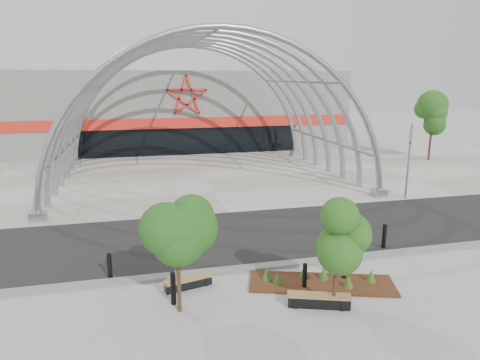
# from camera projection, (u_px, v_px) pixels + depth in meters

# --- Properties ---
(ground) EXTENTS (140.00, 140.00, 0.00)m
(ground) POSITION_uv_depth(u_px,v_px,m) (263.00, 265.00, 17.24)
(ground) COLOR #9C9C97
(ground) RESTS_ON ground
(road) EXTENTS (140.00, 7.00, 0.02)m
(road) POSITION_uv_depth(u_px,v_px,m) (242.00, 235.00, 20.55)
(road) COLOR black
(road) RESTS_ON ground
(forecourt) EXTENTS (60.00, 17.00, 0.04)m
(forecourt) POSITION_uv_depth(u_px,v_px,m) (204.00, 178.00, 31.90)
(forecourt) COLOR #9D988C
(forecourt) RESTS_ON ground
(kerb) EXTENTS (60.00, 0.50, 0.12)m
(kerb) POSITION_uv_depth(u_px,v_px,m) (265.00, 266.00, 16.99)
(kerb) COLOR slate
(kerb) RESTS_ON ground
(arena_building) EXTENTS (34.00, 15.24, 8.00)m
(arena_building) POSITION_uv_depth(u_px,v_px,m) (179.00, 108.00, 47.94)
(arena_building) COLOR slate
(arena_building) RESTS_ON ground
(vault_canopy) EXTENTS (20.80, 15.80, 20.36)m
(vault_canopy) POSITION_uv_depth(u_px,v_px,m) (204.00, 178.00, 31.90)
(vault_canopy) COLOR #91959A
(vault_canopy) RESTS_ON ground
(planting_bed) EXTENTS (5.46, 3.11, 0.55)m
(planting_bed) POSITION_uv_depth(u_px,v_px,m) (320.00, 281.00, 15.62)
(planting_bed) COLOR #38170C
(planting_bed) RESTS_ON ground
(signal_pole) EXTENTS (0.36, 0.64, 4.65)m
(signal_pole) POSITION_uv_depth(u_px,v_px,m) (409.00, 161.00, 26.07)
(signal_pole) COLOR gray
(signal_pole) RESTS_ON ground
(street_tree_0) EXTENTS (1.83, 1.83, 4.17)m
(street_tree_0) POSITION_uv_depth(u_px,v_px,m) (177.00, 224.00, 13.16)
(street_tree_0) COLOR #312413
(street_tree_0) RESTS_ON ground
(street_tree_1) EXTENTS (1.46, 1.46, 3.45)m
(street_tree_1) POSITION_uv_depth(u_px,v_px,m) (337.00, 237.00, 13.51)
(street_tree_1) COLOR #341A15
(street_tree_1) RESTS_ON ground
(bench_0) EXTENTS (1.79, 0.80, 0.37)m
(bench_0) POSITION_uv_depth(u_px,v_px,m) (189.00, 283.00, 15.34)
(bench_0) COLOR black
(bench_0) RESTS_ON ground
(bench_1) EXTENTS (2.11, 1.11, 0.44)m
(bench_1) POSITION_uv_depth(u_px,v_px,m) (319.00, 301.00, 14.07)
(bench_1) COLOR black
(bench_1) RESTS_ON ground
(bollard_0) EXTENTS (0.16, 0.16, 1.03)m
(bollard_0) POSITION_uv_depth(u_px,v_px,m) (110.00, 266.00, 15.97)
(bollard_0) COLOR black
(bollard_0) RESTS_ON ground
(bollard_1) EXTENTS (0.18, 0.18, 1.13)m
(bollard_1) POSITION_uv_depth(u_px,v_px,m) (173.00, 288.00, 14.17)
(bollard_1) COLOR black
(bollard_1) RESTS_ON ground
(bollard_2) EXTENTS (0.16, 0.16, 0.98)m
(bollard_2) POSITION_uv_depth(u_px,v_px,m) (305.00, 277.00, 15.18)
(bollard_2) COLOR black
(bollard_2) RESTS_ON ground
(bollard_3) EXTENTS (0.15, 0.15, 0.92)m
(bollard_3) POSITION_uv_depth(u_px,v_px,m) (344.00, 269.00, 15.86)
(bollard_3) COLOR black
(bollard_3) RESTS_ON ground
(bollard_4) EXTENTS (0.18, 0.18, 1.10)m
(bollard_4) POSITION_uv_depth(u_px,v_px,m) (384.00, 236.00, 18.85)
(bollard_4) COLOR black
(bollard_4) RESTS_ON ground
(bg_tree_1) EXTENTS (2.70, 2.70, 5.91)m
(bg_tree_1) POSITION_uv_depth(u_px,v_px,m) (433.00, 113.00, 37.98)
(bg_tree_1) COLOR black
(bg_tree_1) RESTS_ON ground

